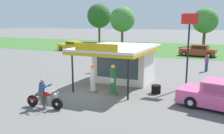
% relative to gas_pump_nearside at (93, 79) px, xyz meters
% --- Properties ---
extents(ground_plane, '(300.00, 300.00, 0.00)m').
position_rel_gas_pump_nearside_xyz_m(ground_plane, '(-0.04, -0.48, -0.85)').
color(ground_plane, slate).
extents(grass_verge_strip, '(120.00, 24.00, 0.01)m').
position_rel_gas_pump_nearside_xyz_m(grass_verge_strip, '(-0.04, 29.52, -0.85)').
color(grass_verge_strip, '#3D6B2D').
rests_on(grass_verge_strip, ground).
extents(service_station_kiosk, '(4.75, 6.54, 3.29)m').
position_rel_gas_pump_nearside_xyz_m(service_station_kiosk, '(0.73, 3.41, 0.81)').
color(service_station_kiosk, silver).
rests_on(service_station_kiosk, ground).
extents(gas_pump_nearside, '(0.44, 0.44, 1.88)m').
position_rel_gas_pump_nearside_xyz_m(gas_pump_nearside, '(0.00, 0.00, 0.00)').
color(gas_pump_nearside, slate).
rests_on(gas_pump_nearside, ground).
extents(gas_pump_offside, '(0.44, 0.44, 1.95)m').
position_rel_gas_pump_nearside_xyz_m(gas_pump_offside, '(1.46, 0.00, 0.03)').
color(gas_pump_offside, slate).
rests_on(gas_pump_offside, ground).
extents(motorcycle_with_rider, '(2.18, 0.70, 1.58)m').
position_rel_gas_pump_nearside_xyz_m(motorcycle_with_rider, '(-0.93, -3.72, -0.20)').
color(motorcycle_with_rider, black).
rests_on(motorcycle_with_rider, ground).
extents(parked_car_back_row_centre_right, '(5.14, 2.89, 1.48)m').
position_rel_gas_pump_nearside_xyz_m(parked_car_back_row_centre_right, '(-3.72, 21.75, -0.17)').
color(parked_car_back_row_centre_right, '#19479E').
rests_on(parked_car_back_row_centre_right, ground).
extents(parked_car_second_row_spare, '(5.06, 2.38, 1.54)m').
position_rel_gas_pump_nearside_xyz_m(parked_car_second_row_spare, '(4.73, 21.12, -0.14)').
color(parked_car_second_row_spare, '#993819').
rests_on(parked_car_second_row_spare, ground).
extents(parked_car_back_row_centre_left, '(5.55, 2.98, 1.56)m').
position_rel_gas_pump_nearside_xyz_m(parked_car_back_row_centre_left, '(-14.67, 19.63, -0.13)').
color(parked_car_back_row_centre_left, gold).
rests_on(parked_car_back_row_centre_left, ground).
extents(bystander_strolling_foreground, '(0.34, 0.34, 1.59)m').
position_rel_gas_pump_nearside_xyz_m(bystander_strolling_foreground, '(-2.82, 5.79, -0.02)').
color(bystander_strolling_foreground, black).
rests_on(bystander_strolling_foreground, ground).
extents(bystander_leaning_by_kiosk, '(0.34, 0.34, 1.71)m').
position_rel_gas_pump_nearside_xyz_m(bystander_leaning_by_kiosk, '(-5.60, 12.25, 0.05)').
color(bystander_leaning_by_kiosk, brown).
rests_on(bystander_leaning_by_kiosk, ground).
extents(bystander_standing_back_lot, '(0.34, 0.34, 1.60)m').
position_rel_gas_pump_nearside_xyz_m(bystander_standing_back_lot, '(6.39, 10.35, -0.02)').
color(bystander_standing_back_lot, '#2D3351').
rests_on(bystander_standing_back_lot, ground).
extents(tree_oak_distant_spare, '(5.07, 5.07, 7.73)m').
position_rel_gas_pump_nearside_xyz_m(tree_oak_distant_spare, '(-11.03, 32.33, 4.24)').
color(tree_oak_distant_spare, brown).
rests_on(tree_oak_distant_spare, ground).
extents(tree_oak_far_left, '(4.82, 4.82, 7.33)m').
position_rel_gas_pump_nearside_xyz_m(tree_oak_far_left, '(4.36, 36.32, 3.96)').
color(tree_oak_far_left, brown).
rests_on(tree_oak_far_left, ground).
extents(tree_oak_left, '(5.58, 5.58, 8.88)m').
position_rel_gas_pump_nearside_xyz_m(tree_oak_left, '(-18.74, 37.22, 5.21)').
color(tree_oak_left, brown).
rests_on(tree_oak_left, ground).
extents(roadside_pole_sign, '(1.10, 0.12, 5.12)m').
position_rel_gas_pump_nearside_xyz_m(roadside_pole_sign, '(5.44, 3.66, 2.61)').
color(roadside_pole_sign, black).
rests_on(roadside_pole_sign, ground).
extents(spare_tire_stack, '(0.60, 0.60, 0.54)m').
position_rel_gas_pump_nearside_xyz_m(spare_tire_stack, '(3.86, 1.43, -0.58)').
color(spare_tire_stack, black).
rests_on(spare_tire_stack, ground).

